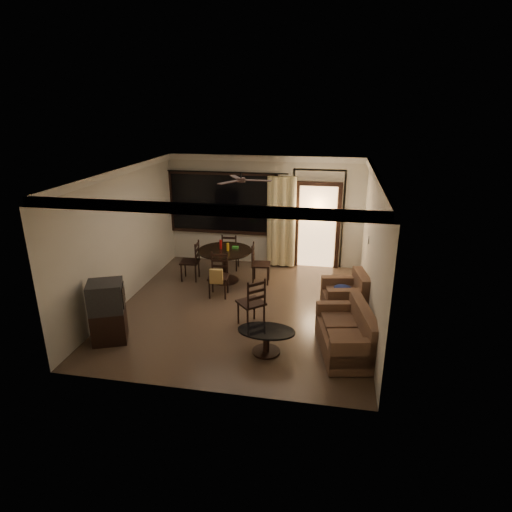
% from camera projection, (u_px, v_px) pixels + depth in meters
% --- Properties ---
extents(ground, '(5.50, 5.50, 0.00)m').
position_uv_depth(ground, '(243.00, 308.00, 8.84)').
color(ground, '#7F6651').
rests_on(ground, ground).
extents(room_shell, '(5.50, 6.70, 5.50)m').
position_uv_depth(room_shell, '(283.00, 204.00, 9.77)').
color(room_shell, beige).
rests_on(room_shell, ground).
extents(dining_table, '(1.25, 1.25, 1.00)m').
position_uv_depth(dining_table, '(225.00, 256.00, 10.01)').
color(dining_table, black).
rests_on(dining_table, ground).
extents(dining_chair_west, '(0.45, 0.45, 0.95)m').
position_uv_depth(dining_chair_west, '(191.00, 268.00, 10.20)').
color(dining_chair_west, black).
rests_on(dining_chair_west, ground).
extents(dining_chair_east, '(0.45, 0.45, 0.95)m').
position_uv_depth(dining_chair_east, '(260.00, 271.00, 10.04)').
color(dining_chair_east, black).
rests_on(dining_chair_east, ground).
extents(dining_chair_south, '(0.45, 0.51, 0.95)m').
position_uv_depth(dining_chair_south, '(219.00, 283.00, 9.31)').
color(dining_chair_south, black).
rests_on(dining_chair_south, ground).
extents(dining_chair_north, '(0.45, 0.45, 0.95)m').
position_uv_depth(dining_chair_north, '(231.00, 258.00, 10.86)').
color(dining_chair_north, black).
rests_on(dining_chair_north, ground).
extents(tv_cabinet, '(0.74, 0.71, 1.12)m').
position_uv_depth(tv_cabinet, '(108.00, 312.00, 7.47)').
color(tv_cabinet, black).
rests_on(tv_cabinet, ground).
extents(sofa, '(1.06, 1.60, 0.79)m').
position_uv_depth(sofa, '(349.00, 336.00, 7.18)').
color(sofa, '#4A2922').
rests_on(sofa, ground).
extents(armchair, '(0.97, 0.97, 0.83)m').
position_uv_depth(armchair, '(347.00, 297.00, 8.54)').
color(armchair, '#4A2922').
rests_on(armchair, ground).
extents(coffee_table, '(0.97, 0.58, 0.43)m').
position_uv_depth(coffee_table, '(266.00, 338.00, 7.18)').
color(coffee_table, black).
rests_on(coffee_table, ground).
extents(side_chair, '(0.62, 0.62, 1.00)m').
position_uv_depth(side_chair, '(251.00, 311.00, 8.06)').
color(side_chair, black).
rests_on(side_chair, ground).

